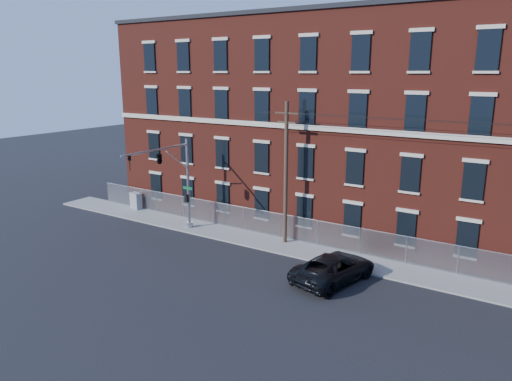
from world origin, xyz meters
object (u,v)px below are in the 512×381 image
at_px(traffic_signal_mast, 166,166).
at_px(utility_cabinet, 136,201).
at_px(utility_pole_near, 286,171).
at_px(pickup_truck, 334,268).

bearing_deg(traffic_signal_mast, utility_cabinet, 153.01).
height_order(utility_pole_near, utility_cabinet, utility_pole_near).
bearing_deg(utility_pole_near, pickup_truck, -35.77).
bearing_deg(pickup_truck, utility_pole_near, -22.61).
xyz_separation_m(pickup_truck, utility_cabinet, (-21.04, 4.39, 0.03)).
bearing_deg(utility_pole_near, traffic_signal_mast, -156.86).
xyz_separation_m(traffic_signal_mast, utility_pole_near, (8.00, 3.42, -0.05)).
distance_m(traffic_signal_mast, utility_pole_near, 8.70).
bearing_deg(traffic_signal_mast, pickup_truck, -2.44).
distance_m(utility_pole_near, pickup_truck, 8.20).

